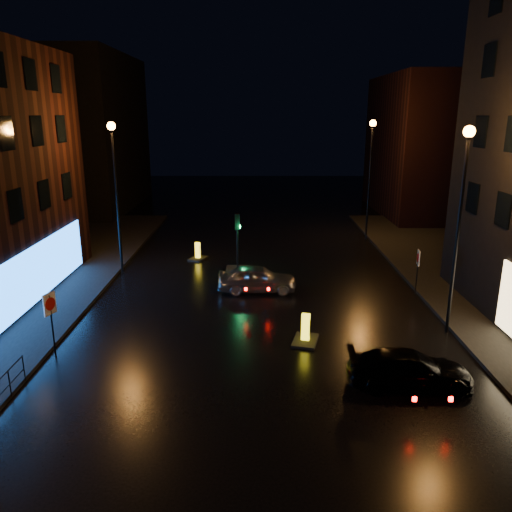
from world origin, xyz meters
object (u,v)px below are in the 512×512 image
object	(u,v)px
bollard_near	(305,336)
silver_hatchback	(257,279)
traffic_signal	(238,265)
dark_sedan	(410,369)
road_sign_right	(418,261)
road_sign_left	(50,309)
bollard_far	(198,256)

from	to	relation	value
bollard_near	silver_hatchback	bearing A→B (deg)	122.23
traffic_signal	silver_hatchback	distance (m)	3.19
dark_sedan	bollard_near	distance (m)	4.57
silver_hatchback	dark_sedan	distance (m)	10.53
traffic_signal	bollard_near	distance (m)	9.42
bollard_near	road_sign_right	size ratio (longest dim) A/B	0.68
bollard_near	road_sign_right	world-z (taller)	road_sign_right
traffic_signal	road_sign_right	xyz separation A→B (m)	(9.10, -3.41, 1.22)
silver_hatchback	road_sign_right	distance (m)	8.08
silver_hatchback	road_sign_left	distance (m)	10.49
dark_sedan	road_sign_left	world-z (taller)	road_sign_left
traffic_signal	dark_sedan	bearing A→B (deg)	-63.22
bollard_near	road_sign_left	xyz separation A→B (m)	(-9.51, -1.20, 1.62)
silver_hatchback	road_sign_right	xyz separation A→B (m)	(8.00, -0.43, 1.04)
silver_hatchback	dark_sedan	world-z (taller)	silver_hatchback
bollard_near	road_sign_left	bearing A→B (deg)	-158.50
bollard_near	bollard_far	xyz separation A→B (m)	(-5.62, 11.74, -0.03)
bollard_far	road_sign_left	bearing A→B (deg)	-85.07
silver_hatchback	road_sign_right	world-z (taller)	road_sign_right
road_sign_right	dark_sedan	bearing A→B (deg)	79.23
dark_sedan	road_sign_right	distance (m)	9.35
bollard_far	dark_sedan	bearing A→B (deg)	-38.06
traffic_signal	road_sign_right	distance (m)	9.79
traffic_signal	road_sign_left	distance (m)	12.11
traffic_signal	road_sign_left	world-z (taller)	traffic_signal
traffic_signal	road_sign_right	world-z (taller)	traffic_signal
bollard_far	road_sign_left	distance (m)	13.61
road_sign_left	road_sign_right	size ratio (longest dim) A/B	1.09
traffic_signal	silver_hatchback	size ratio (longest dim) A/B	0.86
road_sign_left	bollard_far	bearing A→B (deg)	92.79
silver_hatchback	bollard_far	distance (m)	6.89
traffic_signal	bollard_near	size ratio (longest dim) A/B	2.21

